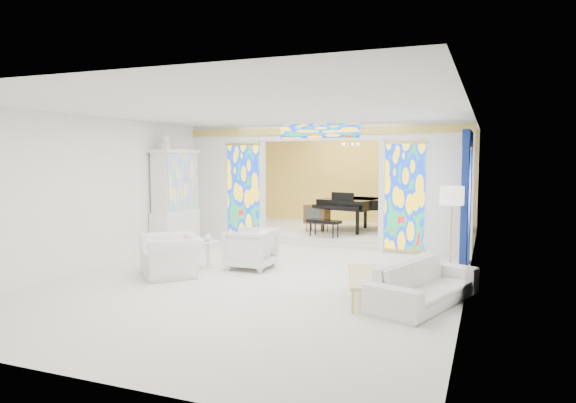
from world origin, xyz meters
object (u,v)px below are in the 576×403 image
at_px(grand_piano, 358,204).
at_px(tv_console, 317,214).
at_px(china_cabinet, 175,200).
at_px(armchair_right, 250,249).
at_px(sofa, 424,283).
at_px(coffee_table, 366,277).
at_px(armchair_left, 171,256).

distance_m(grand_piano, tv_console, 1.21).
height_order(china_cabinet, armchair_right, china_cabinet).
bearing_deg(sofa, grand_piano, 41.82).
xyz_separation_m(armchair_right, sofa, (3.50, -1.26, -0.08)).
bearing_deg(tv_console, coffee_table, -57.16).
height_order(sofa, tv_console, tv_console).
bearing_deg(grand_piano, armchair_right, -86.84).
height_order(china_cabinet, tv_console, china_cabinet).
distance_m(china_cabinet, coffee_table, 5.98).
bearing_deg(china_cabinet, coffee_table, -26.93).
bearing_deg(tv_console, armchair_right, -83.02).
height_order(armchair_left, grand_piano, grand_piano).
bearing_deg(armchair_left, tv_console, 122.08).
bearing_deg(coffee_table, armchair_left, 176.35).
bearing_deg(china_cabinet, tv_console, 45.51).
bearing_deg(coffee_table, tv_console, 115.62).
relative_size(china_cabinet, grand_piano, 0.97).
relative_size(china_cabinet, coffee_table, 1.52).
relative_size(grand_piano, tv_console, 3.87).
relative_size(armchair_left, tv_console, 1.58).
height_order(sofa, grand_piano, grand_piano).
height_order(armchair_left, sofa, armchair_left).
relative_size(coffee_table, tv_console, 2.47).
bearing_deg(grand_piano, armchair_left, -95.07).
distance_m(china_cabinet, sofa, 6.77).
xyz_separation_m(china_cabinet, coffee_table, (5.28, -2.68, -0.82)).
xyz_separation_m(china_cabinet, sofa, (6.17, -2.65, -0.85)).
distance_m(armchair_right, sofa, 3.72).
distance_m(armchair_right, coffee_table, 2.92).
xyz_separation_m(armchair_right, tv_console, (0.02, 4.12, 0.25)).
distance_m(armchair_right, tv_console, 4.13).
relative_size(armchair_right, sofa, 0.40).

